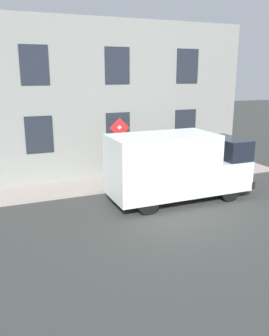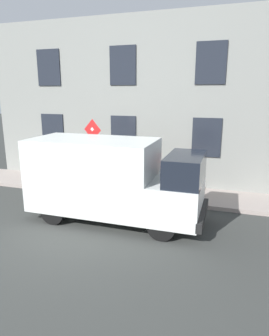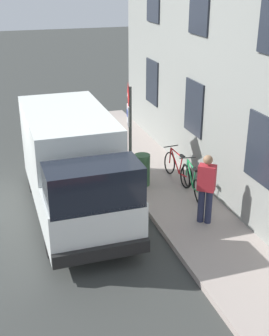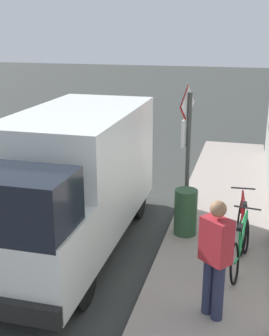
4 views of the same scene
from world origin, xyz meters
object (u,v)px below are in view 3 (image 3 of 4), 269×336
bicycle_red (178,168)px  delivery_van (73,164)px  litter_bin (142,170)px  sign_post_stacked (129,116)px  pedestrian (206,187)px  bicycle_green (192,182)px

bicycle_red → delivery_van: bearing=99.1°
bicycle_red → litter_bin: bearing=84.9°
delivery_van → sign_post_stacked: bearing=128.4°
bicycle_red → pedestrian: bearing=168.4°
delivery_van → bicycle_red: (3.12, 0.72, -0.82)m
bicycle_green → litter_bin: litter_bin is taller
bicycle_green → litter_bin: 1.45m
bicycle_green → bicycle_red: size_ratio=1.00×
bicycle_green → litter_bin: size_ratio=1.90×
bicycle_red → pedestrian: 2.50m
sign_post_stacked → bicycle_red: size_ratio=1.55×
pedestrian → litter_bin: bearing=55.0°
delivery_van → bicycle_red: bearing=102.8°
sign_post_stacked → bicycle_red: (1.20, -0.81, -1.42)m
sign_post_stacked → litter_bin: bearing=-80.0°
bicycle_green → bicycle_red: bearing=8.0°
pedestrian → litter_bin: size_ratio=1.91×
sign_post_stacked → pedestrian: bearing=-74.7°
delivery_van → bicycle_green: 3.23m
bicycle_red → litter_bin: (-1.07, 0.02, 0.08)m
bicycle_green → bicycle_red: same height
bicycle_green → pedestrian: 1.59m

